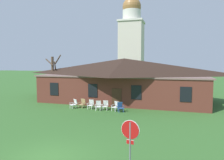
% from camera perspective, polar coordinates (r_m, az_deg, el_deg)
% --- Properties ---
extents(ground_plane, '(200.00, 200.00, 0.00)m').
position_cam_1_polar(ground_plane, '(11.59, -17.54, -20.15)').
color(ground_plane, '#336028').
extents(brick_building, '(20.40, 10.40, 5.44)m').
position_cam_1_polar(brick_building, '(26.90, 3.43, 0.36)').
color(brick_building, brown).
rests_on(brick_building, ground).
extents(dome_tower, '(5.18, 5.18, 19.38)m').
position_cam_1_polar(dome_tower, '(44.27, 5.45, 9.98)').
color(dome_tower, beige).
rests_on(dome_tower, ground).
extents(stop_sign, '(0.79, 0.20, 2.52)m').
position_cam_1_polar(stop_sign, '(8.74, 5.08, -15.75)').
color(stop_sign, slate).
rests_on(stop_sign, ground).
extents(lawn_chair_by_porch, '(0.84, 0.87, 0.96)m').
position_cam_1_polar(lawn_chair_by_porch, '(22.38, -10.56, -6.49)').
color(lawn_chair_by_porch, white).
rests_on(lawn_chair_by_porch, ground).
extents(lawn_chair_near_door, '(0.72, 0.76, 0.96)m').
position_cam_1_polar(lawn_chair_near_door, '(22.52, -8.30, -6.39)').
color(lawn_chair_near_door, tan).
rests_on(lawn_chair_near_door, ground).
extents(lawn_chair_left_end, '(0.64, 0.67, 0.96)m').
position_cam_1_polar(lawn_chair_left_end, '(21.89, -5.91, -6.69)').
color(lawn_chair_left_end, silver).
rests_on(lawn_chair_left_end, ground).
extents(lawn_chair_middle, '(0.72, 0.77, 0.96)m').
position_cam_1_polar(lawn_chair_middle, '(21.17, -3.85, -7.07)').
color(lawn_chair_middle, silver).
rests_on(lawn_chair_middle, ground).
extents(lawn_chair_right_end, '(0.68, 0.72, 0.96)m').
position_cam_1_polar(lawn_chair_right_end, '(21.27, -1.87, -7.01)').
color(lawn_chair_right_end, silver).
rests_on(lawn_chair_right_end, ground).
extents(lawn_chair_far_side, '(0.80, 0.84, 0.96)m').
position_cam_1_polar(lawn_chair_far_side, '(20.84, 1.03, -7.25)').
color(lawn_chair_far_side, white).
rests_on(lawn_chair_far_side, ground).
extents(lawn_chair_under_eave, '(0.82, 0.85, 0.96)m').
position_cam_1_polar(lawn_chair_under_eave, '(20.45, 2.33, -7.49)').
color(lawn_chair_under_eave, '#2D5693').
rests_on(lawn_chair_under_eave, ground).
extents(bare_tree_beside_building, '(1.96, 2.00, 6.00)m').
position_cam_1_polar(bare_tree_beside_building, '(30.01, -16.13, 1.41)').
color(bare_tree_beside_building, brown).
rests_on(bare_tree_beside_building, ground).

